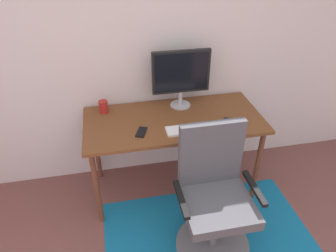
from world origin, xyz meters
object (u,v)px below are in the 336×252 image
keyboard (193,129)px  cell_phone (141,132)px  desk (174,126)px  monitor (181,74)px  coffee_cup (103,107)px  computer_mouse (228,121)px  office_chair (214,205)px

keyboard → cell_phone: keyboard is taller
desk → monitor: (0.11, 0.21, 0.38)m
monitor → keyboard: bearing=-88.9°
monitor → cell_phone: (-0.40, -0.36, -0.30)m
keyboard → coffee_cup: (-0.68, 0.42, 0.04)m
monitor → computer_mouse: bearing=-48.1°
keyboard → coffee_cup: size_ratio=3.98×
cell_phone → office_chair: 0.78m
monitor → coffee_cup: size_ratio=4.75×
desk → coffee_cup: (-0.57, 0.23, 0.13)m
desk → coffee_cup: bearing=158.4°
cell_phone → office_chair: bearing=-28.3°
coffee_cup → desk: bearing=-21.6°
monitor → keyboard: 0.50m
coffee_cup → office_chair: 1.22m
computer_mouse → cell_phone: bearing=-179.6°
coffee_cup → monitor: bearing=-1.7°
coffee_cup → office_chair: (0.73, -0.90, -0.41)m
desk → monitor: monitor is taller
desk → computer_mouse: 0.46m
computer_mouse → coffee_cup: coffee_cup is taller
coffee_cup → cell_phone: coffee_cup is taller
monitor → computer_mouse: size_ratio=4.93×
desk → keyboard: bearing=-59.9°
keyboard → office_chair: office_chair is taller
keyboard → computer_mouse: 0.31m
keyboard → coffee_cup: bearing=148.3°
computer_mouse → office_chair: bearing=-116.7°
computer_mouse → cell_phone: (-0.71, -0.01, -0.01)m
keyboard → cell_phone: (-0.41, 0.04, -0.00)m
desk → office_chair: 0.74m
computer_mouse → cell_phone: 0.71m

